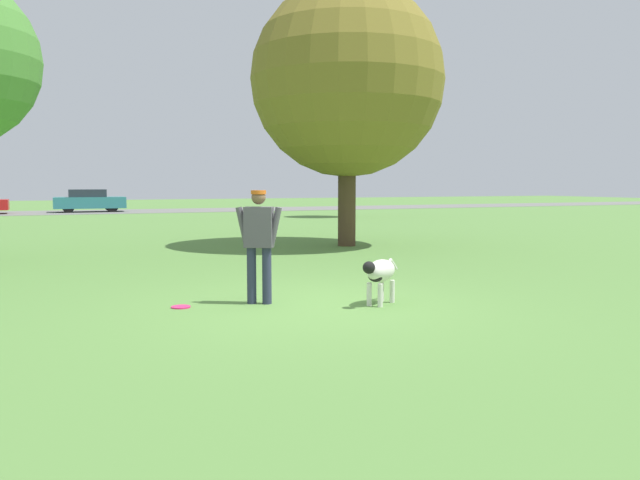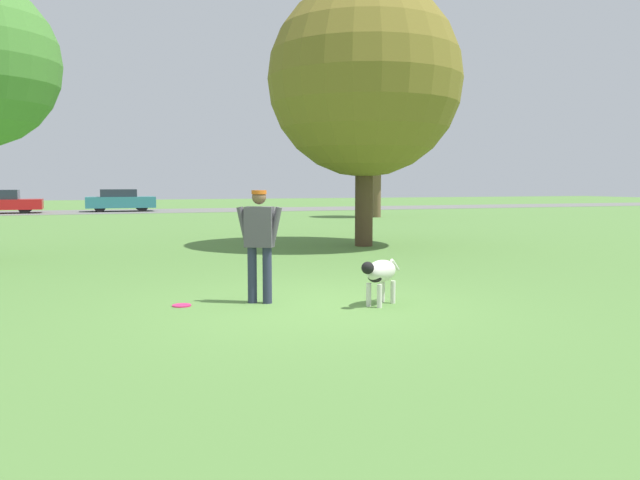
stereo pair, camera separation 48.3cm
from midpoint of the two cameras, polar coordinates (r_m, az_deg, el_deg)
name	(u,v)px [view 1 (the left image)]	position (r m, az deg, el deg)	size (l,w,h in m)	color
ground_plane	(311,306)	(8.63, -2.43, -6.07)	(120.00, 120.00, 0.00)	#56843D
far_road_strip	(114,212)	(39.42, -18.61, 2.48)	(120.00, 6.00, 0.01)	slate
person	(259,238)	(8.74, -7.19, 0.22)	(0.62, 0.39, 1.59)	#2D334C
dog	(380,273)	(8.68, 3.92, -3.00)	(0.84, 0.64, 0.64)	silver
frisbee	(181,307)	(8.78, -14.16, -5.96)	(0.26, 0.26, 0.02)	#E52366
tree_near_right	(347,81)	(17.04, 1.68, 14.36)	(5.13, 5.13, 6.98)	#4C3826
tree_far_right	(352,138)	(31.42, 2.46, 9.31)	(2.71, 2.71, 5.37)	brown
parked_car_teal	(89,201)	(39.39, -20.69, 3.38)	(4.00, 1.82, 1.34)	teal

